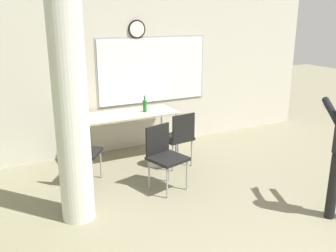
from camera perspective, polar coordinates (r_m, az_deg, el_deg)
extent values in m
cube|color=beige|center=(6.39, -8.37, 8.51)|extent=(8.00, 0.12, 2.80)
cylinder|color=black|center=(6.40, -4.79, 14.49)|extent=(0.30, 0.03, 0.30)
cylinder|color=white|center=(6.39, -4.73, 14.49)|extent=(0.26, 0.01, 0.25)
cube|color=#99999E|center=(6.59, -2.33, 8.49)|extent=(2.04, 0.01, 1.16)
cube|color=white|center=(6.59, -2.30, 8.48)|extent=(1.98, 0.02, 1.10)
cylinder|color=silver|center=(4.14, -14.65, 3.75)|extent=(0.37, 0.37, 2.80)
cube|color=beige|center=(6.05, -6.34, 1.75)|extent=(1.64, 0.67, 0.03)
cylinder|color=gray|center=(5.70, -12.40, -3.49)|extent=(0.04, 0.04, 0.72)
cylinder|color=gray|center=(6.22, 1.25, -1.36)|extent=(0.04, 0.04, 0.72)
cylinder|color=gray|center=(6.20, -13.73, -1.91)|extent=(0.04, 0.04, 0.72)
cylinder|color=gray|center=(6.69, -0.97, -0.06)|extent=(0.04, 0.04, 0.72)
cylinder|color=#1E6B2D|center=(6.11, -3.56, 3.03)|extent=(0.07, 0.07, 0.19)
cylinder|color=#1E6B2D|center=(6.08, -3.59, 4.27)|extent=(0.03, 0.03, 0.08)
cylinder|color=#B2B2B7|center=(5.89, -1.80, -4.49)|extent=(0.27, 0.27, 0.33)
cube|color=black|center=(5.32, -12.78, -3.99)|extent=(0.61, 0.61, 0.04)
cube|color=black|center=(5.06, -13.73, -2.46)|extent=(0.34, 0.25, 0.40)
cylinder|color=#99999E|center=(5.50, -10.21, -5.74)|extent=(0.02, 0.02, 0.43)
cylinder|color=#99999E|center=(5.62, -13.72, -5.48)|extent=(0.02, 0.02, 0.43)
cylinder|color=#99999E|center=(5.19, -11.42, -7.23)|extent=(0.02, 0.02, 0.43)
cylinder|color=#99999E|center=(5.31, -15.12, -6.90)|extent=(0.02, 0.02, 0.43)
cube|color=black|center=(5.80, 1.15, -1.81)|extent=(0.49, 0.49, 0.04)
cube|color=black|center=(5.57, 2.39, -0.21)|extent=(0.40, 0.08, 0.40)
cylinder|color=#99999E|center=(6.11, 1.53, -3.15)|extent=(0.02, 0.02, 0.43)
cylinder|color=#99999E|center=(5.92, -1.30, -3.82)|extent=(0.02, 0.02, 0.43)
cylinder|color=#99999E|center=(5.84, 3.61, -4.13)|extent=(0.02, 0.02, 0.43)
cylinder|color=#99999E|center=(5.64, 0.72, -4.88)|extent=(0.02, 0.02, 0.43)
cube|color=black|center=(4.98, -0.02, -4.99)|extent=(0.54, 0.54, 0.04)
cube|color=black|center=(5.05, -1.60, -2.03)|extent=(0.39, 0.14, 0.40)
cylinder|color=#99999E|center=(4.84, -0.13, -8.69)|extent=(0.02, 0.02, 0.43)
cylinder|color=#99999E|center=(5.07, 2.88, -7.49)|extent=(0.02, 0.02, 0.43)
cylinder|color=#99999E|center=(5.09, -2.91, -7.40)|extent=(0.02, 0.02, 0.43)
cylinder|color=#99999E|center=(5.30, 0.09, -6.33)|extent=(0.02, 0.02, 0.43)
cylinder|color=black|center=(4.73, 23.84, -8.47)|extent=(0.11, 0.11, 0.78)
cylinder|color=black|center=(4.65, 23.62, 2.20)|extent=(0.32, 0.46, 0.22)
cube|color=white|center=(4.85, 22.80, 2.87)|extent=(0.10, 0.13, 0.04)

